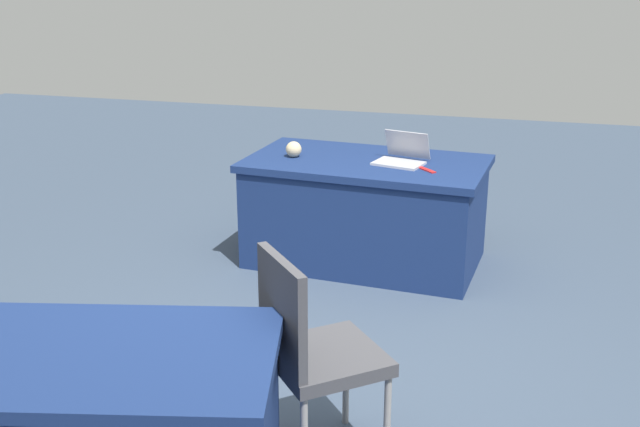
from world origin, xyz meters
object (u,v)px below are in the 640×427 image
object	(u,v)px
scissors_red	(426,169)
chair_aisle	(311,346)
laptop_silver	(401,157)
yarn_ball	(294,149)
table_foreground	(365,211)

from	to	relation	value
scissors_red	chair_aisle	bearing A→B (deg)	-48.08
laptop_silver	scissors_red	xyz separation A→B (m)	(-0.19, 0.14, -0.04)
chair_aisle	yarn_ball	world-z (taller)	chair_aisle
chair_aisle	laptop_silver	distance (m)	2.32
chair_aisle	scissors_red	world-z (taller)	chair_aisle
table_foreground	yarn_ball	size ratio (longest dim) A/B	15.45
laptop_silver	scissors_red	size ratio (longest dim) A/B	2.11
yarn_ball	laptop_silver	bearing A→B (deg)	-177.57
scissors_red	laptop_silver	bearing A→B (deg)	-169.82
table_foreground	scissors_red	xyz separation A→B (m)	(-0.43, 0.15, 0.37)
chair_aisle	yarn_ball	distance (m)	2.42
laptop_silver	scissors_red	bearing A→B (deg)	158.21
yarn_ball	scissors_red	size ratio (longest dim) A/B	0.61
table_foreground	yarn_ball	bearing A→B (deg)	5.39
laptop_silver	yarn_ball	size ratio (longest dim) A/B	3.45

